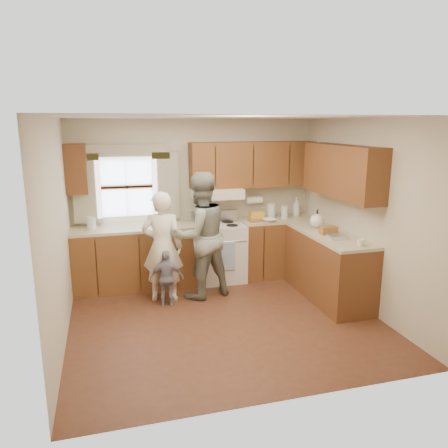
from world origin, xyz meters
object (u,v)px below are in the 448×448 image
object	(u,v)px
stove	(219,251)
woman_right	(200,236)
child	(167,278)
woman_left	(162,247)

from	to	relation	value
stove	woman_right	distance (m)	0.84
woman_right	stove	bearing A→B (deg)	-142.47
woman_right	child	size ratio (longest dim) A/B	2.32
stove	woman_left	xyz separation A→B (m)	(-0.96, -0.59, 0.31)
stove	child	world-z (taller)	stove
stove	woman_left	distance (m)	1.16
woman_right	child	xyz separation A→B (m)	(-0.51, -0.20, -0.51)
woman_left	child	distance (m)	0.44
woman_left	woman_right	xyz separation A→B (m)	(0.53, -0.00, 0.12)
woman_right	child	bearing A→B (deg)	5.02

